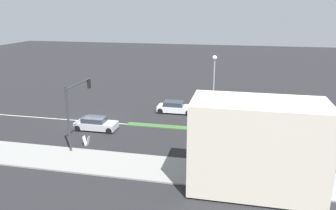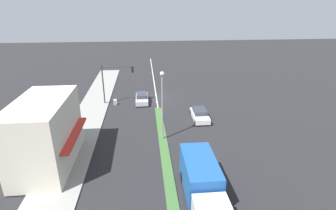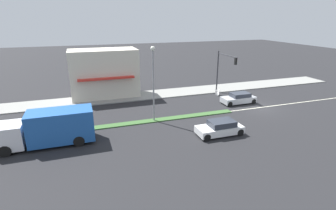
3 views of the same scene
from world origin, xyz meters
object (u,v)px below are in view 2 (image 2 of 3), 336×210
(warning_aframe_sign, at_px, (115,102))
(sedan_silver, at_px, (142,98))
(traffic_signal_main, at_px, (113,77))
(van_white, at_px, (200,115))
(street_lamp, at_px, (162,98))
(delivery_truck, at_px, (202,183))
(pedestrian, at_px, (70,134))

(warning_aframe_sign, distance_m, sedan_silver, 3.90)
(traffic_signal_main, height_order, van_white, traffic_signal_main)
(traffic_signal_main, distance_m, van_white, 13.31)
(warning_aframe_sign, bearing_deg, van_white, 152.05)
(traffic_signal_main, height_order, street_lamp, street_lamp)
(traffic_signal_main, xyz_separation_m, delivery_truck, (-8.32, 20.67, -2.43))
(warning_aframe_sign, bearing_deg, street_lamp, 119.72)
(van_white, relative_size, sedan_silver, 1.01)
(delivery_truck, bearing_deg, pedestrian, -39.20)
(street_lamp, xyz_separation_m, sedan_silver, (2.20, -11.34, -4.15))
(traffic_signal_main, bearing_deg, delivery_truck, 111.94)
(delivery_truck, bearing_deg, street_lamp, -76.87)
(warning_aframe_sign, relative_size, van_white, 0.20)
(warning_aframe_sign, height_order, delivery_truck, delivery_truck)
(delivery_truck, xyz_separation_m, sedan_silver, (4.40, -20.77, -0.84))
(street_lamp, bearing_deg, warning_aframe_sign, -60.28)
(traffic_signal_main, height_order, warning_aframe_sign, traffic_signal_main)
(pedestrian, xyz_separation_m, warning_aframe_sign, (-3.56, -10.36, -0.58))
(street_lamp, height_order, delivery_truck, street_lamp)
(traffic_signal_main, relative_size, sedan_silver, 1.37)
(van_white, height_order, sedan_silver, van_white)
(warning_aframe_sign, relative_size, delivery_truck, 0.11)
(delivery_truck, bearing_deg, van_white, -101.21)
(van_white, bearing_deg, pedestrian, 17.23)
(van_white, bearing_deg, delivery_truck, 78.79)
(traffic_signal_main, bearing_deg, van_white, 149.54)
(delivery_truck, bearing_deg, sedan_silver, -78.04)
(street_lamp, relative_size, warning_aframe_sign, 8.80)
(warning_aframe_sign, bearing_deg, traffic_signal_main, -81.01)
(warning_aframe_sign, bearing_deg, delivery_truck, 112.36)
(street_lamp, xyz_separation_m, delivery_truck, (-2.20, 9.43, -3.31))
(warning_aframe_sign, relative_size, sedan_silver, 0.20)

